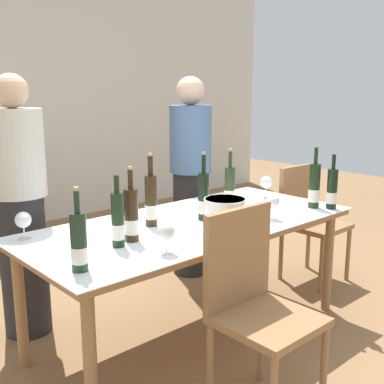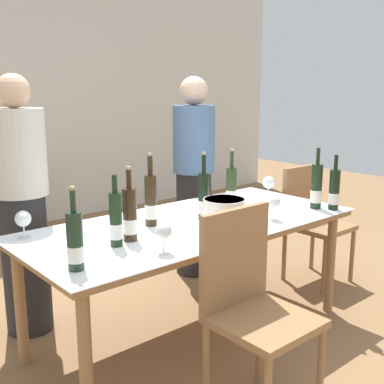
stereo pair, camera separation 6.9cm
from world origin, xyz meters
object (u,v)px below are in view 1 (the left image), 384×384
at_px(wine_glass_2, 210,227).
at_px(chair_right_end, 307,215).
at_px(chair_near_front, 254,297).
at_px(wine_bottle_1, 203,197).
at_px(person_guest_left, 190,178).
at_px(wine_bottle_5, 332,190).
at_px(wine_bottle_0, 314,187).
at_px(wine_glass_1, 273,202).
at_px(wine_bottle_2, 118,221).
at_px(dining_table, 192,232).
at_px(wine_bottle_4, 230,187).
at_px(wine_bottle_6, 131,216).
at_px(wine_bottle_3, 151,201).
at_px(wine_glass_3, 23,221).
at_px(wine_glass_4, 166,233).
at_px(person_host, 20,209).
at_px(ice_bucket, 225,213).
at_px(wine_bottle_7, 79,243).
at_px(wine_glass_0, 266,183).

bearing_deg(wine_glass_2, chair_right_end, 16.57).
bearing_deg(wine_glass_2, chair_near_front, -94.07).
height_order(wine_bottle_1, person_guest_left, person_guest_left).
bearing_deg(wine_bottle_5, chair_right_end, 47.73).
xyz_separation_m(wine_bottle_0, wine_glass_1, (-0.43, -0.00, -0.03)).
distance_m(wine_bottle_0, wine_bottle_2, 1.41).
bearing_deg(dining_table, wine_bottle_5, -22.74).
relative_size(wine_glass_2, chair_right_end, 0.15).
height_order(dining_table, person_guest_left, person_guest_left).
bearing_deg(wine_bottle_4, person_guest_left, 70.09).
distance_m(wine_bottle_0, wine_glass_2, 1.04).
bearing_deg(wine_bottle_5, wine_bottle_6, 166.94).
bearing_deg(wine_glass_2, wine_bottle_0, 4.85).
xyz_separation_m(wine_bottle_3, wine_glass_3, (-0.65, 0.24, -0.04)).
distance_m(wine_bottle_5, chair_right_end, 0.70).
bearing_deg(wine_glass_4, wine_bottle_1, 30.17).
bearing_deg(chair_near_front, wine_glass_4, 121.64).
relative_size(chair_right_end, person_guest_left, 0.57).
bearing_deg(wine_glass_2, wine_bottle_4, 36.50).
height_order(person_host, person_guest_left, person_guest_left).
relative_size(wine_bottle_1, chair_near_front, 0.43).
bearing_deg(wine_bottle_1, chair_right_end, 4.36).
bearing_deg(wine_bottle_6, chair_near_front, -69.40).
relative_size(ice_bucket, wine_bottle_7, 0.64).
bearing_deg(chair_near_front, ice_bucket, 59.29).
distance_m(wine_bottle_6, wine_bottle_7, 0.45).
bearing_deg(wine_glass_4, wine_glass_1, 2.90).
bearing_deg(wine_glass_0, person_host, 159.15).
xyz_separation_m(ice_bucket, wine_bottle_2, (-0.61, 0.15, 0.04)).
height_order(wine_bottle_6, wine_glass_0, wine_bottle_6).
bearing_deg(wine_bottle_0, wine_glass_0, 89.09).
bearing_deg(wine_glass_4, wine_bottle_7, 169.81).
xyz_separation_m(wine_bottle_4, wine_glass_1, (-0.05, -0.40, -0.02)).
bearing_deg(dining_table, wine_glass_4, -144.74).
xyz_separation_m(wine_glass_1, chair_near_front, (-0.63, -0.41, -0.28)).
xyz_separation_m(wine_bottle_5, wine_bottle_6, (-1.36, 0.32, 0.01)).
relative_size(wine_bottle_0, wine_bottle_5, 1.12).
xyz_separation_m(ice_bucket, wine_glass_1, (0.36, -0.05, 0.01)).
bearing_deg(wine_glass_2, wine_glass_1, 8.08).
height_order(wine_bottle_3, chair_near_front, wine_bottle_3).
distance_m(wine_bottle_1, chair_near_front, 0.81).
height_order(wine_bottle_3, wine_bottle_5, wine_bottle_3).
bearing_deg(wine_bottle_4, wine_glass_4, -153.84).
distance_m(wine_bottle_0, wine_glass_1, 0.43).
bearing_deg(chair_near_front, wine_glass_0, 37.32).
relative_size(ice_bucket, wine_glass_4, 1.58).
bearing_deg(wine_glass_0, person_guest_left, 102.92).
bearing_deg(wine_glass_0, wine_bottle_1, -169.62).
relative_size(wine_bottle_5, wine_glass_0, 2.31).
relative_size(wine_glass_3, person_host, 0.09).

